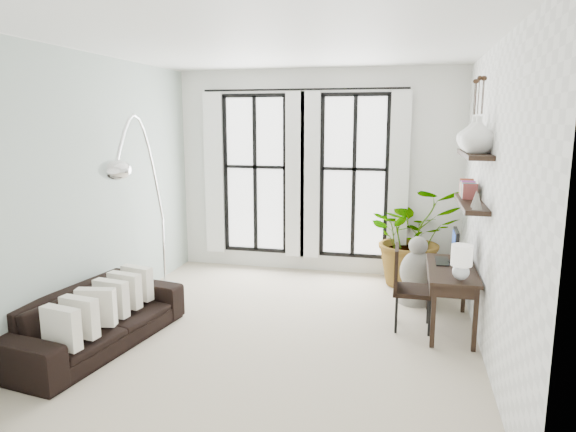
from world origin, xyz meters
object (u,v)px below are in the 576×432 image
(sofa, at_px, (97,318))
(arc_lamp, at_px, (140,161))
(desk_chair, at_px, (406,282))
(desk, at_px, (452,273))
(plant, at_px, (412,236))
(buddha, at_px, (417,275))

(sofa, bearing_deg, arc_lamp, 2.21)
(desk_chair, bearing_deg, desk, 2.63)
(plant, xyz_separation_m, desk, (0.43, -1.66, -0.04))
(desk, distance_m, buddha, 1.02)
(plant, xyz_separation_m, buddha, (0.07, -0.76, -0.36))
(desk_chair, xyz_separation_m, arc_lamp, (-3.14, -0.35, 1.38))
(desk, relative_size, buddha, 1.39)
(sofa, height_order, arc_lamp, arc_lamp)
(plant, xyz_separation_m, desk_chair, (-0.07, -1.69, -0.19))
(arc_lamp, bearing_deg, sofa, -96.33)
(sofa, height_order, desk_chair, desk_chair)
(plant, relative_size, arc_lamp, 0.60)
(arc_lamp, bearing_deg, desk_chair, 6.35)
(plant, bearing_deg, desk, -75.43)
(plant, distance_m, arc_lamp, 3.99)
(desk_chair, distance_m, buddha, 0.96)
(arc_lamp, relative_size, buddha, 2.75)
(desk_chair, relative_size, buddha, 1.08)
(sofa, relative_size, desk_chair, 2.18)
(sofa, xyz_separation_m, arc_lamp, (0.10, 0.92, 1.62))
(buddha, bearing_deg, arc_lamp, -158.73)
(plant, height_order, buddha, plant)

